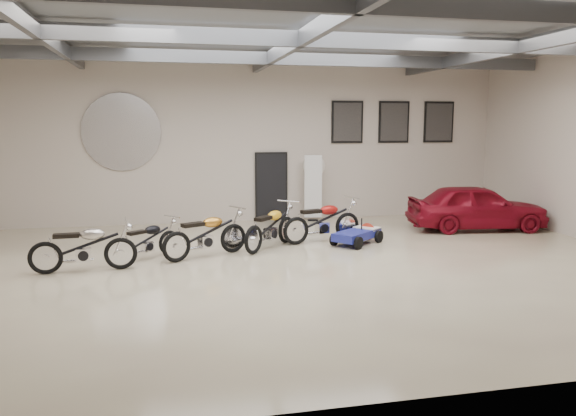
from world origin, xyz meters
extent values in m
cube|color=beige|center=(0.00, 0.00, 0.00)|extent=(16.00, 12.00, 0.01)
cube|color=slate|center=(0.00, 0.00, 5.00)|extent=(16.00, 12.00, 0.01)
cube|color=beige|center=(0.00, 6.00, 2.50)|extent=(16.00, 0.02, 5.00)
cube|color=black|center=(0.50, 5.95, 1.05)|extent=(0.92, 0.08, 2.10)
imported|color=maroon|center=(6.00, 3.05, 0.67)|extent=(2.13, 4.10, 1.33)
camera|label=1|loc=(-2.78, -11.44, 3.05)|focal=35.00mm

